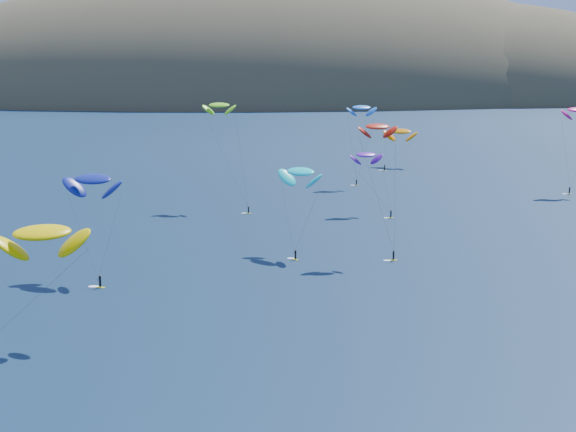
% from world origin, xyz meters
% --- Properties ---
extents(island, '(730.00, 300.00, 210.00)m').
position_xyz_m(island, '(39.40, 562.36, -10.74)').
color(island, '#3D3526').
rests_on(island, ground).
extents(kitesurfer_2, '(13.94, 11.96, 17.76)m').
position_xyz_m(kitesurfer_2, '(-21.22, 45.47, 14.56)').
color(kitesurfer_2, yellow).
rests_on(kitesurfer_2, ground).
extents(kitesurfer_3, '(11.47, 13.82, 26.40)m').
position_xyz_m(kitesurfer_3, '(-0.98, 136.48, 24.20)').
color(kitesurfer_3, yellow).
rests_on(kitesurfer_3, ground).
extents(kitesurfer_4, '(8.40, 4.63, 23.69)m').
position_xyz_m(kitesurfer_4, '(37.33, 163.89, 21.41)').
color(kitesurfer_4, yellow).
rests_on(kitesurfer_4, ground).
extents(kitesurfer_5, '(9.98, 12.33, 17.86)m').
position_xyz_m(kitesurfer_5, '(15.39, 90.60, 15.17)').
color(kitesurfer_5, yellow).
rests_on(kitesurfer_5, ground).
extents(kitesurfer_6, '(9.57, 9.42, 15.63)m').
position_xyz_m(kitesurfer_6, '(33.03, 125.42, 13.51)').
color(kitesurfer_6, yellow).
rests_on(kitesurfer_6, ground).
extents(kitesurfer_9, '(7.24, 7.65, 25.77)m').
position_xyz_m(kitesurfer_9, '(29.29, 87.69, 23.73)').
color(kitesurfer_9, yellow).
rests_on(kitesurfer_9, ground).
extents(kitesurfer_10, '(11.60, 13.36, 19.32)m').
position_xyz_m(kitesurfer_10, '(-20.43, 76.92, 16.36)').
color(kitesurfer_10, yellow).
rests_on(kitesurfer_10, ground).
extents(kitesurfer_11, '(13.08, 14.61, 14.21)m').
position_xyz_m(kitesurfer_11, '(54.93, 197.52, 11.22)').
color(kitesurfer_11, yellow).
rests_on(kitesurfer_11, ground).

